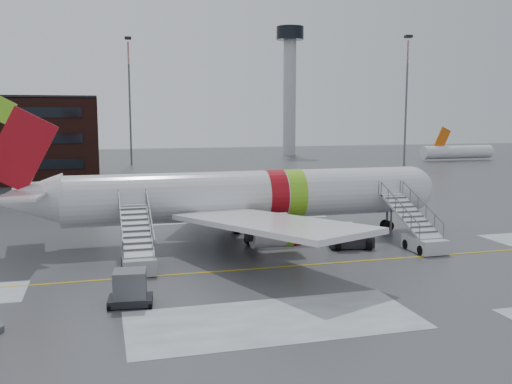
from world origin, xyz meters
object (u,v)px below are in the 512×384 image
object	(u,v)px
airstair_aft	(138,252)
airliner	(237,196)
airstair_fwd	(419,235)
pushback_tug	(348,237)
uld_container	(130,289)

from	to	relation	value
airstair_aft	airliner	bearing A→B (deg)	38.92
airstair_fwd	airstair_aft	distance (m)	20.16
airstair_fwd	pushback_tug	bearing A→B (deg)	161.01
uld_container	airliner	bearing A→B (deg)	56.77
airliner	pushback_tug	bearing A→B (deg)	-34.05
airstair_fwd	airstair_aft	size ratio (longest dim) A/B	1.00
airliner	pushback_tug	size ratio (longest dim) A/B	10.18
airstair_aft	pushback_tug	distance (m)	15.38
pushback_tug	uld_container	distance (m)	18.35
airliner	airstair_fwd	size ratio (longest dim) A/B	4.55
airliner	uld_container	distance (m)	16.50
airstair_fwd	pushback_tug	xyz separation A→B (m)	(-4.87, 1.68, -0.27)
airliner	uld_container	world-z (taller)	airliner
airstair_fwd	uld_container	size ratio (longest dim) A/B	3.19
airliner	airstair_aft	size ratio (longest dim) A/B	4.55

